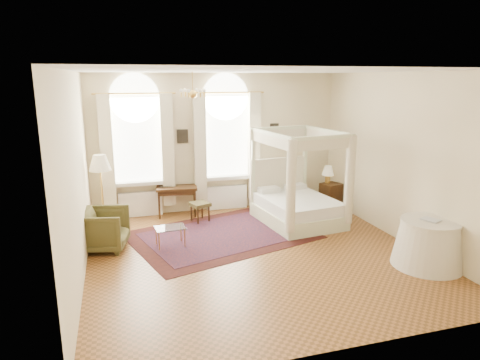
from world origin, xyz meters
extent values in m
plane|color=brown|center=(0.00, 0.00, 0.00)|extent=(6.00, 6.00, 0.00)
plane|color=beige|center=(0.00, 3.00, 1.65)|extent=(6.00, 0.00, 6.00)
plane|color=beige|center=(0.00, -3.00, 1.65)|extent=(6.00, 0.00, 6.00)
plane|color=beige|center=(-3.00, 0.00, 1.65)|extent=(0.00, 6.00, 6.00)
plane|color=beige|center=(3.00, 0.00, 1.65)|extent=(0.00, 6.00, 6.00)
plane|color=white|center=(0.00, 0.00, 3.30)|extent=(6.00, 6.00, 0.00)
cube|color=white|center=(-1.90, 2.97, 1.80)|extent=(1.10, 0.04, 1.90)
cylinder|color=white|center=(-1.90, 2.97, 2.75)|extent=(1.10, 0.04, 1.10)
cube|color=white|center=(-1.90, 2.88, 0.81)|extent=(1.32, 0.24, 0.08)
cube|color=beige|center=(-2.57, 2.80, 1.55)|extent=(0.28, 0.14, 2.60)
cube|color=beige|center=(-1.23, 2.80, 1.55)|extent=(0.28, 0.14, 2.60)
cube|color=white|center=(-1.90, 2.90, 0.30)|extent=(1.00, 0.12, 0.58)
cube|color=white|center=(0.20, 2.97, 1.80)|extent=(1.10, 0.04, 1.90)
cylinder|color=white|center=(0.20, 2.97, 2.75)|extent=(1.10, 0.04, 1.10)
cube|color=white|center=(0.20, 2.88, 0.81)|extent=(1.32, 0.24, 0.08)
cube|color=beige|center=(-0.47, 2.80, 1.55)|extent=(0.28, 0.14, 2.60)
cube|color=beige|center=(0.87, 2.80, 1.55)|extent=(0.28, 0.14, 2.60)
cube|color=white|center=(0.20, 2.90, 0.30)|extent=(1.00, 0.12, 0.58)
cylinder|color=gold|center=(-0.90, 1.20, 3.10)|extent=(0.02, 0.02, 0.40)
sphere|color=gold|center=(-0.90, 1.20, 2.88)|extent=(0.16, 0.16, 0.16)
sphere|color=beige|center=(-0.68, 1.20, 2.95)|extent=(0.07, 0.07, 0.07)
sphere|color=beige|center=(-0.79, 1.39, 2.95)|extent=(0.07, 0.07, 0.07)
sphere|color=beige|center=(-1.01, 1.39, 2.95)|extent=(0.07, 0.07, 0.07)
sphere|color=beige|center=(-1.12, 1.20, 2.95)|extent=(0.07, 0.07, 0.07)
sphere|color=beige|center=(-1.01, 1.01, 2.95)|extent=(0.07, 0.07, 0.07)
sphere|color=beige|center=(-0.79, 1.01, 2.95)|extent=(0.07, 0.07, 0.07)
cube|color=black|center=(-0.85, 2.97, 1.85)|extent=(0.26, 0.03, 0.32)
cube|color=black|center=(1.45, 2.97, 1.95)|extent=(0.22, 0.03, 0.26)
cube|color=beige|center=(1.46, 1.45, 0.16)|extent=(1.73, 2.04, 0.32)
cube|color=white|center=(1.46, 1.45, 0.44)|extent=(1.63, 1.94, 0.25)
cube|color=beige|center=(1.35, 2.34, 0.80)|extent=(1.51, 0.26, 1.07)
cube|color=beige|center=(0.66, 2.23, 1.02)|extent=(0.09, 0.09, 2.04)
cube|color=beige|center=(2.05, 2.40, 1.02)|extent=(0.09, 0.09, 2.04)
cube|color=beige|center=(0.87, 0.49, 1.02)|extent=(0.09, 0.09, 2.04)
cube|color=beige|center=(2.26, 0.66, 1.02)|extent=(0.09, 0.09, 2.04)
cube|color=beige|center=(1.35, 2.32, 2.04)|extent=(1.51, 0.26, 0.07)
cube|color=beige|center=(1.57, 0.57, 2.04)|extent=(1.51, 0.26, 0.07)
cube|color=beige|center=(0.76, 1.36, 2.04)|extent=(0.30, 1.86, 0.07)
cube|color=beige|center=(2.16, 1.53, 2.04)|extent=(0.30, 1.86, 0.07)
cube|color=beige|center=(1.35, 2.32, 1.92)|extent=(1.56, 0.23, 0.25)
cube|color=beige|center=(1.57, 0.57, 1.92)|extent=(1.56, 0.23, 0.25)
cube|color=beige|center=(0.76, 1.36, 1.92)|extent=(0.27, 1.91, 0.25)
cube|color=beige|center=(2.16, 1.53, 1.92)|extent=(0.27, 1.91, 0.25)
cylinder|color=beige|center=(0.87, 0.49, 1.11)|extent=(0.20, 0.20, 1.87)
cylinder|color=beige|center=(2.26, 0.66, 1.11)|extent=(0.20, 0.20, 1.87)
cube|color=#3B2210|center=(2.70, 2.23, 0.32)|extent=(0.54, 0.51, 0.63)
cylinder|color=gold|center=(2.65, 2.32, 0.74)|extent=(0.13, 0.13, 0.21)
cone|color=beige|center=(2.65, 2.32, 0.95)|extent=(0.29, 0.29, 0.23)
cube|color=#3B2210|center=(-1.07, 2.70, 0.68)|extent=(1.00, 0.61, 0.06)
cube|color=#3B2210|center=(-1.07, 2.70, 0.59)|extent=(0.89, 0.51, 0.09)
cylinder|color=#3B2210|center=(-1.45, 2.94, 0.33)|extent=(0.05, 0.05, 0.66)
cylinder|color=#3B2210|center=(-0.63, 2.83, 0.33)|extent=(0.05, 0.05, 0.66)
cylinder|color=#3B2210|center=(-1.50, 2.57, 0.33)|extent=(0.05, 0.05, 0.66)
cylinder|color=#3B2210|center=(-0.68, 2.46, 0.33)|extent=(0.05, 0.05, 0.66)
imported|color=black|center=(-1.32, 2.80, 0.72)|extent=(0.35, 0.27, 0.02)
cube|color=#433A1C|center=(-0.63, 2.13, 0.41)|extent=(0.50, 0.50, 0.08)
cylinder|color=#3B2210|center=(-0.72, 1.95, 0.18)|extent=(0.04, 0.04, 0.37)
cylinder|color=#3B2210|center=(-0.45, 2.05, 0.18)|extent=(0.04, 0.04, 0.37)
cylinder|color=#3B2210|center=(-0.82, 2.22, 0.18)|extent=(0.04, 0.04, 0.37)
cylinder|color=#3B2210|center=(-0.54, 2.32, 0.18)|extent=(0.04, 0.04, 0.37)
imported|color=#423D1C|center=(-2.70, 1.06, 0.39)|extent=(1.04, 1.02, 0.79)
cube|color=silver|center=(-1.47, 0.84, 0.38)|extent=(0.60, 0.44, 0.02)
cylinder|color=gold|center=(-1.71, 0.66, 0.19)|extent=(0.02, 0.02, 0.38)
cylinder|color=gold|center=(-1.22, 0.70, 0.19)|extent=(0.02, 0.02, 0.38)
cylinder|color=gold|center=(-1.73, 0.98, 0.19)|extent=(0.02, 0.02, 0.38)
cylinder|color=gold|center=(-1.24, 1.02, 0.19)|extent=(0.02, 0.02, 0.38)
cylinder|color=gold|center=(-2.70, 1.85, 0.01)|extent=(0.30, 0.30, 0.03)
cylinder|color=gold|center=(-2.70, 1.85, 0.74)|extent=(0.04, 0.04, 1.48)
cone|color=beige|center=(-2.70, 1.85, 1.53)|extent=(0.43, 0.43, 0.32)
cube|color=#42160F|center=(-0.38, 1.13, 0.00)|extent=(4.12, 3.43, 0.01)
cube|color=black|center=(-0.38, 1.13, 0.01)|extent=(3.43, 2.74, 0.01)
cone|color=white|center=(2.70, -1.29, 0.39)|extent=(1.21, 1.21, 0.78)
cylinder|color=white|center=(2.70, -1.29, 0.80)|extent=(0.99, 0.99, 0.04)
imported|color=black|center=(2.58, -1.34, 0.84)|extent=(0.31, 0.35, 0.03)
camera|label=1|loc=(-2.38, -7.00, 3.19)|focal=32.00mm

